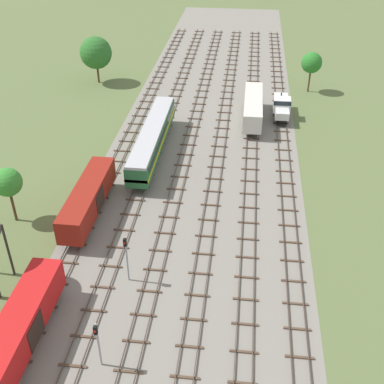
# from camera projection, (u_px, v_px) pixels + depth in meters

# --- Properties ---
(ground_plane) EXTENTS (480.00, 480.00, 0.00)m
(ground_plane) POSITION_uv_depth(u_px,v_px,m) (202.00, 154.00, 69.22)
(ground_plane) COLOR #5B6B3D
(ballast_bed) EXTENTS (26.91, 176.00, 0.01)m
(ballast_bed) POSITION_uv_depth(u_px,v_px,m) (202.00, 154.00, 69.21)
(ballast_bed) COLOR gray
(ballast_bed) RESTS_ON ground
(track_far_left) EXTENTS (2.40, 126.00, 0.29)m
(track_far_left) POSITION_uv_depth(u_px,v_px,m) (124.00, 146.00, 71.09)
(track_far_left) COLOR #47382D
(track_far_left) RESTS_ON ground
(track_left) EXTENTS (2.40, 126.00, 0.29)m
(track_left) POSITION_uv_depth(u_px,v_px,m) (155.00, 147.00, 70.64)
(track_left) COLOR #47382D
(track_left) RESTS_ON ground
(track_centre_left) EXTENTS (2.40, 126.00, 0.29)m
(track_centre_left) POSITION_uv_depth(u_px,v_px,m) (187.00, 149.00, 70.19)
(track_centre_left) COLOR #47382D
(track_centre_left) RESTS_ON ground
(track_centre) EXTENTS (2.40, 126.00, 0.29)m
(track_centre) POSITION_uv_depth(u_px,v_px,m) (219.00, 151.00, 69.75)
(track_centre) COLOR #47382D
(track_centre) RESTS_ON ground
(track_centre_right) EXTENTS (2.40, 126.00, 0.29)m
(track_centre_right) POSITION_uv_depth(u_px,v_px,m) (251.00, 153.00, 69.30)
(track_centre_right) COLOR #47382D
(track_centre_right) RESTS_ON ground
(track_right) EXTENTS (2.40, 126.00, 0.29)m
(track_right) POSITION_uv_depth(u_px,v_px,m) (284.00, 155.00, 68.85)
(track_right) COLOR #47382D
(track_right) RESTS_ON ground
(freight_boxcar_far_left_nearest) EXTENTS (2.87, 14.00, 3.60)m
(freight_boxcar_far_left_nearest) POSITION_uv_depth(u_px,v_px,m) (19.00, 329.00, 39.76)
(freight_boxcar_far_left_nearest) COLOR red
(freight_boxcar_far_left_nearest) RESTS_ON ground
(freight_boxcar_far_left_near) EXTENTS (2.87, 14.00, 3.60)m
(freight_boxcar_far_left_near) POSITION_uv_depth(u_px,v_px,m) (88.00, 198.00, 55.63)
(freight_boxcar_far_left_near) COLOR maroon
(freight_boxcar_far_left_near) RESTS_ON ground
(passenger_coach_left_mid) EXTENTS (2.96, 22.00, 3.80)m
(passenger_coach_left_mid) POSITION_uv_depth(u_px,v_px,m) (153.00, 137.00, 67.92)
(passenger_coach_left_mid) COLOR #286638
(passenger_coach_left_mid) RESTS_ON ground
(freight_boxcar_centre_right_midfar) EXTENTS (2.87, 14.00, 3.60)m
(freight_boxcar_centre_right_midfar) POSITION_uv_depth(u_px,v_px,m) (253.00, 107.00, 77.05)
(freight_boxcar_centre_right_midfar) COLOR beige
(freight_boxcar_centre_right_midfar) RESTS_ON ground
(shunter_loco_right_far) EXTENTS (2.74, 8.46, 3.10)m
(shunter_loco_right_far) POSITION_uv_depth(u_px,v_px,m) (282.00, 105.00, 78.61)
(shunter_loco_right_far) COLOR white
(shunter_loco_right_far) RESTS_ON ground
(signal_post_nearest) EXTENTS (0.28, 0.47, 4.81)m
(signal_post_nearest) POSITION_uv_depth(u_px,v_px,m) (98.00, 340.00, 38.02)
(signal_post_nearest) COLOR gray
(signal_post_nearest) RESTS_ON ground
(signal_post_near) EXTENTS (0.28, 0.47, 5.36)m
(signal_post_near) POSITION_uv_depth(u_px,v_px,m) (126.00, 254.00, 46.08)
(signal_post_near) COLOR gray
(signal_post_near) RESTS_ON ground
(lineside_tree_0) EXTENTS (3.23, 3.23, 6.74)m
(lineside_tree_0) POSITION_uv_depth(u_px,v_px,m) (7.00, 182.00, 53.42)
(lineside_tree_0) COLOR #4C331E
(lineside_tree_0) RESTS_ON ground
(lineside_tree_1) EXTENTS (3.63, 3.63, 7.15)m
(lineside_tree_1) POSITION_uv_depth(u_px,v_px,m) (312.00, 63.00, 85.94)
(lineside_tree_1) COLOR #4C331E
(lineside_tree_1) RESTS_ON ground
(lineside_tree_2) EXTENTS (5.84, 5.84, 8.58)m
(lineside_tree_2) POSITION_uv_depth(u_px,v_px,m) (96.00, 53.00, 89.57)
(lineside_tree_2) COLOR #4C331E
(lineside_tree_2) RESTS_ON ground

